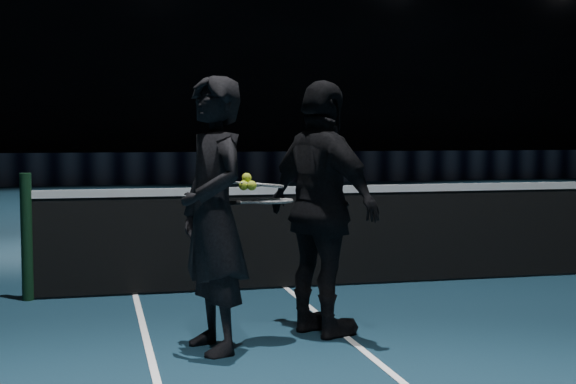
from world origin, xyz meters
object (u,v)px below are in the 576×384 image
racket_lower (273,201)px  racket_upper (264,185)px  player_a (213,215)px  player_b (323,209)px  tennis_balls (247,183)px

racket_lower → racket_upper: racket_upper is taller
player_a → racket_lower: bearing=90.8°
player_a → racket_upper: 0.44m
player_a → player_b: bearing=90.8°
player_b → tennis_balls: (-0.57, -0.16, 0.20)m
player_b → racket_lower: player_b is taller
tennis_balls → racket_upper: bearing=29.9°
player_a → player_b: (0.82, 0.24, 0.00)m
player_a → player_b: same height
player_a → racket_lower: player_a is taller
player_b → racket_upper: bearing=75.5°
player_b → tennis_balls: bearing=80.1°
player_b → racket_lower: size_ratio=2.67×
player_b → racket_upper: player_b is taller
player_b → tennis_balls: player_b is taller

